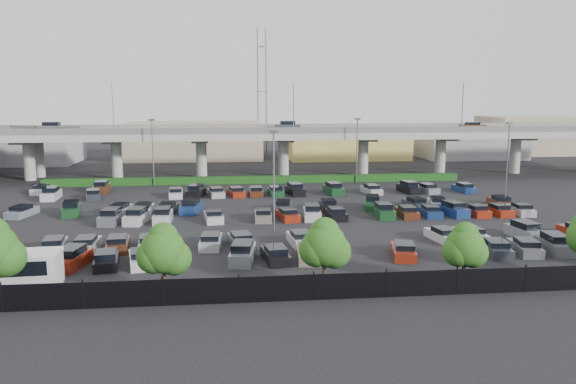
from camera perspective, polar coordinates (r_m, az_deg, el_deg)
The scene contains 10 objects.
ground at distance 65.27m, azimuth -2.02°, elevation -2.36°, with size 280.00×280.00×0.00m, color black.
overpass at distance 96.05m, azimuth -3.60°, elevation 5.66°, with size 150.00×13.00×15.80m.
hedge at distance 89.75m, azimuth -3.19°, elevation 1.26°, with size 66.00×1.60×1.10m, color #164012.
fence at distance 38.12m, azimuth 1.02°, elevation -9.70°, with size 70.00×0.10×2.00m.
tree_row at distance 38.85m, azimuth 1.87°, elevation -5.30°, with size 65.07×3.66×5.94m.
shuttle_bus at distance 45.28m, azimuth -27.08°, elevation -6.99°, with size 8.15×3.19×2.57m.
parked_cars at distance 61.88m, azimuth -2.11°, elevation -2.45°, with size 62.86×41.59×1.67m.
light_poles at distance 66.10m, azimuth -5.75°, elevation 3.22°, with size 66.90×48.38×10.30m.
distant_buildings at distance 127.03m, azimuth 1.51°, elevation 5.16°, with size 138.00×24.00×9.00m.
comm_tower at distance 137.98m, azimuth -2.66°, elevation 10.44°, with size 2.40×2.40×30.00m.
Camera 1 is at (-4.60, -63.70, 13.48)m, focal length 35.00 mm.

